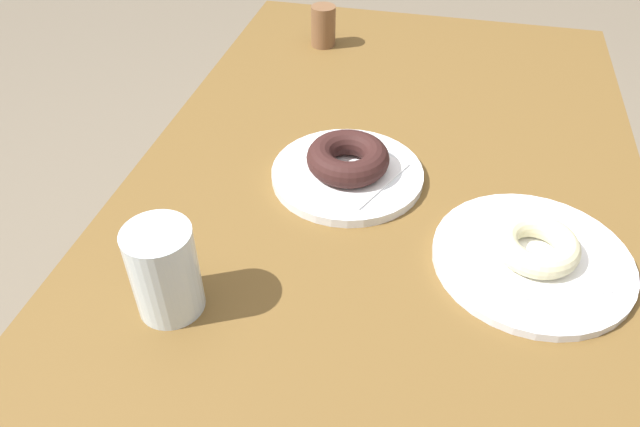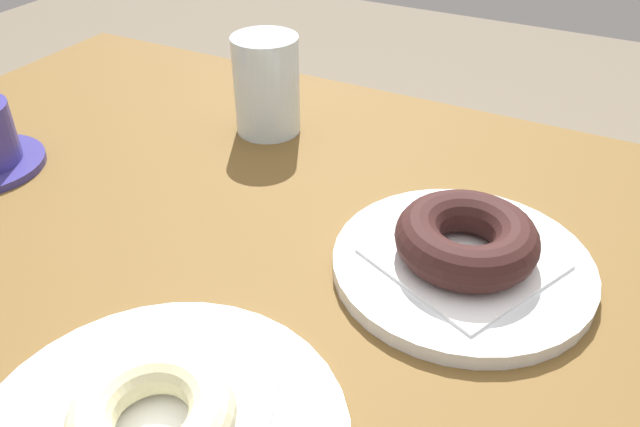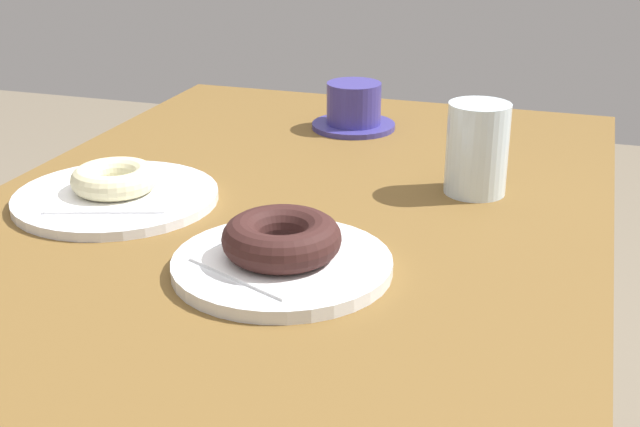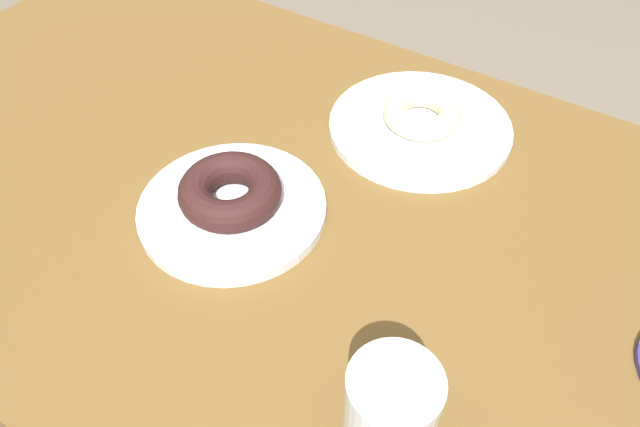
{
  "view_description": "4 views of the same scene",
  "coord_description": "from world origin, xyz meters",
  "px_view_note": "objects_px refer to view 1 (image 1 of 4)",
  "views": [
    {
      "loc": [
        -0.63,
        -0.06,
        1.25
      ],
      "look_at": [
        -0.09,
        0.06,
        0.77
      ],
      "focal_mm": 33.38,
      "sensor_mm": 36.0,
      "label": 1
    },
    {
      "loc": [
        0.12,
        -0.36,
        1.08
      ],
      "look_at": [
        -0.09,
        0.05,
        0.76
      ],
      "focal_mm": 35.91,
      "sensor_mm": 36.0,
      "label": 2
    },
    {
      "loc": [
        0.74,
        0.32,
        1.1
      ],
      "look_at": [
        -0.07,
        0.06,
        0.76
      ],
      "focal_mm": 47.85,
      "sensor_mm": 36.0,
      "label": 3
    },
    {
      "loc": [
        -0.31,
        0.41,
        1.25
      ],
      "look_at": [
        -0.06,
        0.03,
        0.77
      ],
      "focal_mm": 34.65,
      "sensor_mm": 36.0,
      "label": 4
    }
  ],
  "objects_px": {
    "donut_chocolate_ring": "(348,158)",
    "water_glass": "(164,271)",
    "plate_chocolate_ring": "(347,174)",
    "sugar_jar": "(323,26)",
    "donut_sugar_ring": "(536,245)",
    "plate_sugar_ring": "(532,259)"
  },
  "relations": [
    {
      "from": "donut_sugar_ring",
      "to": "sugar_jar",
      "type": "bearing_deg",
      "value": 35.73
    },
    {
      "from": "plate_chocolate_ring",
      "to": "water_glass",
      "type": "xyz_separation_m",
      "value": [
        -0.28,
        0.15,
        0.05
      ]
    },
    {
      "from": "plate_chocolate_ring",
      "to": "donut_chocolate_ring",
      "type": "height_order",
      "value": "donut_chocolate_ring"
    },
    {
      "from": "plate_chocolate_ring",
      "to": "plate_sugar_ring",
      "type": "relative_size",
      "value": 0.9
    },
    {
      "from": "donut_sugar_ring",
      "to": "sugar_jar",
      "type": "height_order",
      "value": "sugar_jar"
    },
    {
      "from": "plate_chocolate_ring",
      "to": "water_glass",
      "type": "bearing_deg",
      "value": 152.23
    },
    {
      "from": "water_glass",
      "to": "sugar_jar",
      "type": "height_order",
      "value": "water_glass"
    },
    {
      "from": "donut_chocolate_ring",
      "to": "sugar_jar",
      "type": "relative_size",
      "value": 1.49
    },
    {
      "from": "plate_sugar_ring",
      "to": "water_glass",
      "type": "height_order",
      "value": "water_glass"
    },
    {
      "from": "water_glass",
      "to": "sugar_jar",
      "type": "distance_m",
      "value": 0.69
    },
    {
      "from": "plate_sugar_ring",
      "to": "water_glass",
      "type": "distance_m",
      "value": 0.43
    },
    {
      "from": "donut_chocolate_ring",
      "to": "plate_sugar_ring",
      "type": "distance_m",
      "value": 0.28
    },
    {
      "from": "plate_chocolate_ring",
      "to": "sugar_jar",
      "type": "relative_size",
      "value": 2.77
    },
    {
      "from": "sugar_jar",
      "to": "donut_sugar_ring",
      "type": "bearing_deg",
      "value": -144.27
    },
    {
      "from": "donut_chocolate_ring",
      "to": "sugar_jar",
      "type": "bearing_deg",
      "value": 17.52
    },
    {
      "from": "donut_sugar_ring",
      "to": "sugar_jar",
      "type": "xyz_separation_m",
      "value": [
        0.53,
        0.38,
        0.01
      ]
    },
    {
      "from": "plate_sugar_ring",
      "to": "water_glass",
      "type": "relative_size",
      "value": 2.16
    },
    {
      "from": "donut_chocolate_ring",
      "to": "plate_sugar_ring",
      "type": "relative_size",
      "value": 0.49
    },
    {
      "from": "donut_chocolate_ring",
      "to": "donut_sugar_ring",
      "type": "distance_m",
      "value": 0.28
    },
    {
      "from": "plate_sugar_ring",
      "to": "donut_sugar_ring",
      "type": "xyz_separation_m",
      "value": [
        0.0,
        -0.0,
        0.02
      ]
    },
    {
      "from": "donut_chocolate_ring",
      "to": "water_glass",
      "type": "xyz_separation_m",
      "value": [
        -0.28,
        0.15,
        0.02
      ]
    },
    {
      "from": "plate_chocolate_ring",
      "to": "donut_sugar_ring",
      "type": "relative_size",
      "value": 2.13
    }
  ]
}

